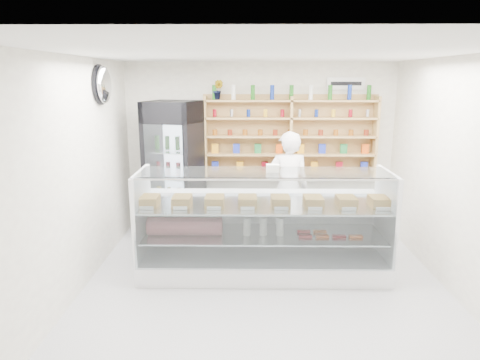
{
  "coord_description": "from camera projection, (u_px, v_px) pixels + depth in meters",
  "views": [
    {
      "loc": [
        -0.24,
        -4.72,
        2.54
      ],
      "look_at": [
        -0.31,
        0.9,
        1.2
      ],
      "focal_mm": 32.0,
      "sensor_mm": 36.0,
      "label": 1
    }
  ],
  "objects": [
    {
      "name": "display_counter",
      "position": [
        263.0,
        246.0,
        5.65
      ],
      "size": [
        3.21,
        0.96,
        1.4
      ],
      "color": "white",
      "rests_on": "floor"
    },
    {
      "name": "shop_worker",
      "position": [
        288.0,
        188.0,
        6.59
      ],
      "size": [
        0.66,
        0.44,
        1.77
      ],
      "primitive_type": "imported",
      "rotation": [
        0.0,
        0.0,
        3.17
      ],
      "color": "white",
      "rests_on": "floor"
    },
    {
      "name": "drinks_cooler",
      "position": [
        175.0,
        170.0,
        6.86
      ],
      "size": [
        0.96,
        0.95,
        2.19
      ],
      "rotation": [
        0.0,
        0.0,
        -0.27
      ],
      "color": "black",
      "rests_on": "floor"
    },
    {
      "name": "security_mirror",
      "position": [
        104.0,
        85.0,
        5.8
      ],
      "size": [
        0.15,
        0.5,
        0.5
      ],
      "primitive_type": "ellipsoid",
      "color": "silver",
      "rests_on": "left_wall"
    },
    {
      "name": "room",
      "position": [
        267.0,
        181.0,
        4.85
      ],
      "size": [
        5.0,
        5.0,
        5.0
      ],
      "color": "silver",
      "rests_on": "ground"
    },
    {
      "name": "wall_sign",
      "position": [
        346.0,
        84.0,
        6.99
      ],
      "size": [
        0.62,
        0.03,
        0.2
      ],
      "primitive_type": "cube",
      "color": "white",
      "rests_on": "back_wall"
    },
    {
      "name": "wall_shelving",
      "position": [
        290.0,
        137.0,
        7.07
      ],
      "size": [
        2.84,
        0.28,
        1.33
      ],
      "color": "tan",
      "rests_on": "back_wall"
    },
    {
      "name": "potted_plant",
      "position": [
        218.0,
        90.0,
        6.91
      ],
      "size": [
        0.2,
        0.18,
        0.32
      ],
      "primitive_type": "imported",
      "rotation": [
        0.0,
        0.0,
        -0.23
      ],
      "color": "#1E6626",
      "rests_on": "wall_shelving"
    }
  ]
}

